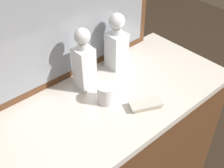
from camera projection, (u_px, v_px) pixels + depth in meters
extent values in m
cube|color=brown|center=(112.00, 158.00, 1.63)|extent=(1.14, 0.55, 0.82)
cube|color=silver|center=(112.00, 100.00, 1.36)|extent=(1.18, 0.56, 0.03)
cube|color=brown|center=(71.00, 8.00, 1.29)|extent=(0.95, 0.03, 0.69)
cube|color=gray|center=(73.00, 9.00, 1.28)|extent=(0.87, 0.01, 0.61)
cube|color=white|center=(84.00, 68.00, 1.35)|extent=(0.08, 0.08, 0.21)
cube|color=#8C4C14|center=(85.00, 73.00, 1.37)|extent=(0.07, 0.07, 0.15)
cylinder|color=white|center=(83.00, 46.00, 1.28)|extent=(0.04, 0.04, 0.03)
sphere|color=white|center=(82.00, 36.00, 1.25)|extent=(0.07, 0.07, 0.07)
cube|color=white|center=(117.00, 50.00, 1.49)|extent=(0.09, 0.09, 0.19)
cube|color=#8C4C14|center=(116.00, 56.00, 1.51)|extent=(0.08, 0.08, 0.12)
cylinder|color=white|center=(117.00, 31.00, 1.42)|extent=(0.05, 0.05, 0.03)
sphere|color=white|center=(117.00, 21.00, 1.39)|extent=(0.08, 0.08, 0.08)
cylinder|color=white|center=(106.00, 93.00, 1.31)|extent=(0.08, 0.08, 0.09)
cylinder|color=silver|center=(106.00, 99.00, 1.33)|extent=(0.08, 0.08, 0.01)
cube|color=#B7A88C|center=(146.00, 106.00, 1.30)|extent=(0.14, 0.11, 0.01)
cube|color=beige|center=(146.00, 104.00, 1.29)|extent=(0.16, 0.12, 0.01)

